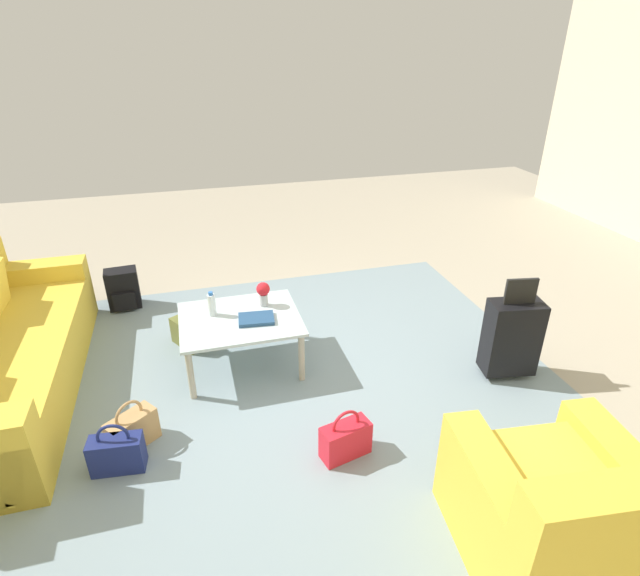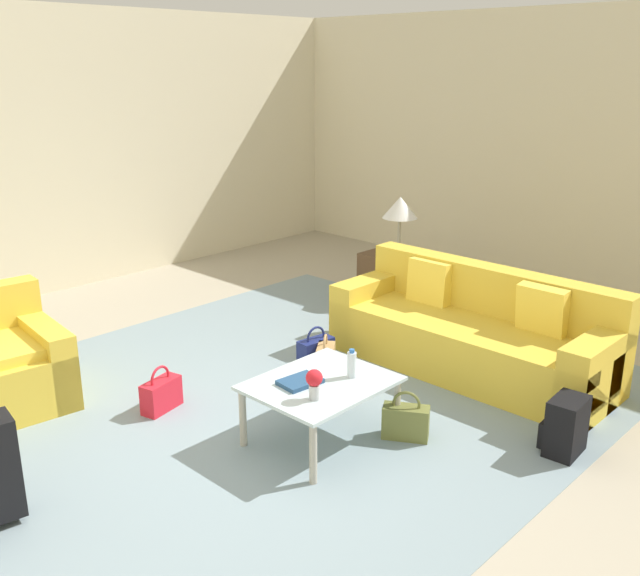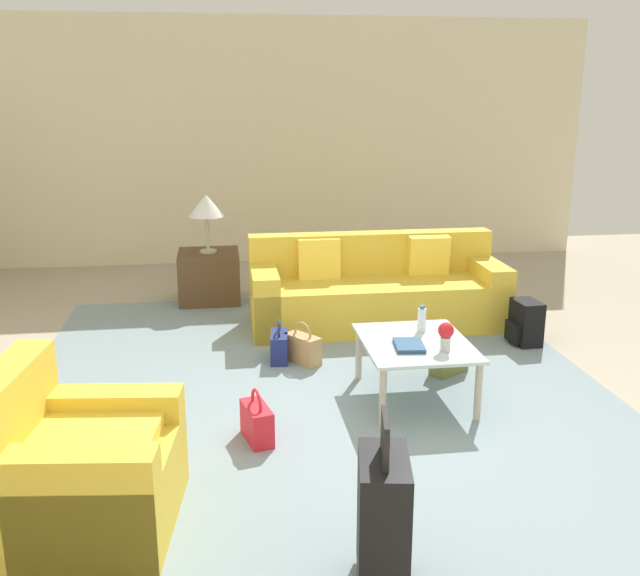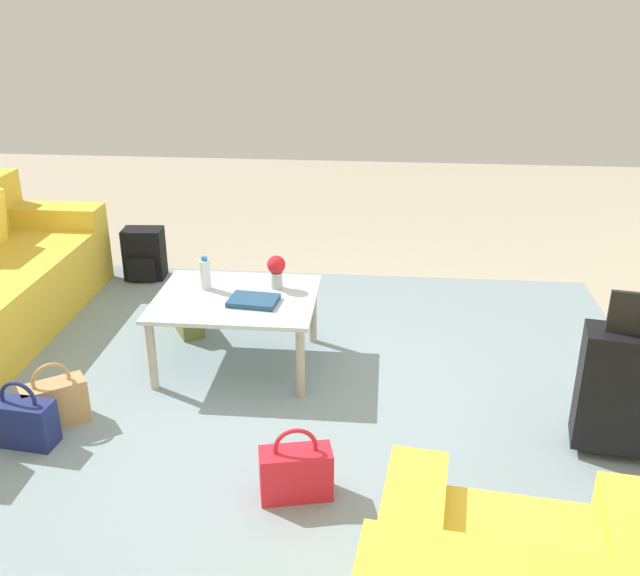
{
  "view_description": "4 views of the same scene",
  "coord_description": "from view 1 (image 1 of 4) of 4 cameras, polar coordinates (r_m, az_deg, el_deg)",
  "views": [
    {
      "loc": [
        0.7,
        2.95,
        2.43
      ],
      "look_at": [
        -0.08,
        0.16,
        0.96
      ],
      "focal_mm": 28.0,
      "sensor_mm": 36.0,
      "label": 1
    },
    {
      "loc": [
        -2.79,
        -3.53,
        2.51
      ],
      "look_at": [
        0.54,
        -0.36,
        1.05
      ],
      "focal_mm": 40.0,
      "sensor_mm": 36.0,
      "label": 2
    },
    {
      "loc": [
        -4.3,
        0.87,
        2.18
      ],
      "look_at": [
        0.61,
        0.17,
        0.81
      ],
      "focal_mm": 40.0,
      "sensor_mm": 36.0,
      "label": 3
    },
    {
      "loc": [
        -0.45,
        3.24,
        2.11
      ],
      "look_at": [
        -0.16,
        0.15,
        0.79
      ],
      "focal_mm": 40.0,
      "sensor_mm": 36.0,
      "label": 4
    }
  ],
  "objects": [
    {
      "name": "ground_plane",
      "position": [
        3.88,
        -1.73,
        -11.88
      ],
      "size": [
        12.0,
        12.0,
        0.0
      ],
      "primitive_type": "plane",
      "color": "#A89E89"
    },
    {
      "name": "backpack_black",
      "position": [
        5.28,
        -21.57,
        -0.2
      ],
      "size": [
        0.31,
        0.27,
        0.4
      ],
      "color": "black",
      "rests_on": "ground"
    },
    {
      "name": "area_rug",
      "position": [
        3.66,
        -10.41,
        -15.11
      ],
      "size": [
        5.2,
        4.4,
        0.01
      ],
      "primitive_type": "cube",
      "color": "gray",
      "rests_on": "ground"
    },
    {
      "name": "suitcase_black",
      "position": [
        4.14,
        21.06,
        -5.17
      ],
      "size": [
        0.43,
        0.29,
        0.85
      ],
      "color": "black",
      "rests_on": "ground"
    },
    {
      "name": "coffee_table",
      "position": [
        4.02,
        -9.11,
        -4.05
      ],
      "size": [
        0.94,
        0.76,
        0.44
      ],
      "color": "silver",
      "rests_on": "ground"
    },
    {
      "name": "handbag_tan",
      "position": [
        3.6,
        -20.65,
        -14.95
      ],
      "size": [
        0.34,
        0.3,
        0.36
      ],
      "color": "tan",
      "rests_on": "ground"
    },
    {
      "name": "handbag_olive",
      "position": [
        4.49,
        -14.95,
        -4.98
      ],
      "size": [
        0.28,
        0.35,
        0.36
      ],
      "color": "olive",
      "rests_on": "ground"
    },
    {
      "name": "handbag_red",
      "position": [
        3.33,
        2.93,
        -16.89
      ],
      "size": [
        0.34,
        0.21,
        0.36
      ],
      "color": "red",
      "rests_on": "ground"
    },
    {
      "name": "flower_vase",
      "position": [
        4.08,
        -6.5,
        -0.45
      ],
      "size": [
        0.11,
        0.11,
        0.21
      ],
      "color": "#B2B7BC",
      "rests_on": "coffee_table"
    },
    {
      "name": "armchair",
      "position": [
        2.95,
        26.03,
        -22.97
      ],
      "size": [
        1.0,
        1.0,
        0.86
      ],
      "color": "gold",
      "rests_on": "ground"
    },
    {
      "name": "handbag_navy",
      "position": [
        3.47,
        -22.2,
        -17.08
      ],
      "size": [
        0.33,
        0.17,
        0.36
      ],
      "color": "navy",
      "rests_on": "ground"
    },
    {
      "name": "coffee_table_book",
      "position": [
        3.92,
        -7.29,
        -3.52
      ],
      "size": [
        0.29,
        0.22,
        0.03
      ],
      "primitive_type": "cube",
      "rotation": [
        0.0,
        0.0,
        -0.11
      ],
      "color": "navy",
      "rests_on": "coffee_table"
    },
    {
      "name": "water_bottle",
      "position": [
        4.02,
        -12.27,
        -1.86
      ],
      "size": [
        0.06,
        0.06,
        0.2
      ],
      "color": "silver",
      "rests_on": "coffee_table"
    }
  ]
}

